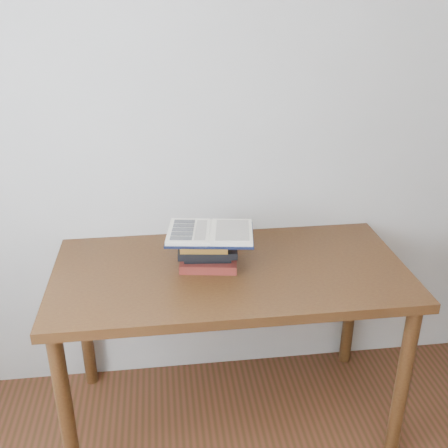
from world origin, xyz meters
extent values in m
cube|color=beige|center=(0.00, 1.75, 1.30)|extent=(3.50, 0.04, 2.60)
cube|color=#472B11|center=(-0.11, 1.38, 0.77)|extent=(1.47, 0.74, 0.04)
cylinder|color=#472B11|center=(-0.78, 1.07, 0.37)|extent=(0.06, 0.06, 0.75)
cylinder|color=#472B11|center=(0.57, 1.07, 0.37)|extent=(0.06, 0.06, 0.75)
cylinder|color=#472B11|center=(-0.78, 1.69, 0.37)|extent=(0.06, 0.06, 0.75)
cylinder|color=#472B11|center=(0.57, 1.69, 0.37)|extent=(0.06, 0.06, 0.75)
cube|color=#5C1E17|center=(-0.19, 1.41, 0.81)|extent=(0.26, 0.19, 0.04)
cube|color=black|center=(-0.20, 1.43, 0.84)|extent=(0.20, 0.15, 0.03)
cube|color=black|center=(-0.20, 1.42, 0.87)|extent=(0.25, 0.18, 0.03)
cube|color=#B37028|center=(-0.21, 1.41, 0.89)|extent=(0.21, 0.16, 0.03)
cube|color=black|center=(-0.18, 1.42, 0.92)|extent=(0.25, 0.18, 0.03)
cube|color=black|center=(-0.19, 1.40, 0.94)|extent=(0.38, 0.29, 0.01)
cube|color=beige|center=(-0.28, 1.41, 0.95)|extent=(0.20, 0.25, 0.02)
cube|color=beige|center=(-0.10, 1.39, 0.95)|extent=(0.20, 0.25, 0.02)
cylinder|color=beige|center=(-0.19, 1.40, 0.95)|extent=(0.05, 0.23, 0.01)
cube|color=black|center=(-0.29, 1.49, 0.96)|extent=(0.09, 0.04, 0.00)
cube|color=black|center=(-0.29, 1.45, 0.96)|extent=(0.09, 0.04, 0.00)
cube|color=black|center=(-0.30, 1.41, 0.96)|extent=(0.09, 0.04, 0.00)
cube|color=black|center=(-0.30, 1.37, 0.96)|extent=(0.09, 0.04, 0.00)
cube|color=black|center=(-0.31, 1.34, 0.96)|extent=(0.09, 0.04, 0.00)
cube|color=#BAAFA1|center=(-0.23, 1.40, 0.96)|extent=(0.07, 0.19, 0.00)
cube|color=#BAAFA1|center=(-0.10, 1.38, 0.96)|extent=(0.16, 0.21, 0.00)
camera|label=1|loc=(-0.37, -0.51, 1.86)|focal=42.00mm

